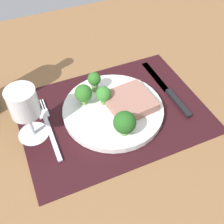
{
  "coord_description": "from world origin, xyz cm",
  "views": [
    {
      "loc": [
        -17.83,
        -40.52,
        49.29
      ],
      "look_at": [
        -0.82,
        -1.25,
        1.9
      ],
      "focal_mm": 43.68,
      "sensor_mm": 36.0,
      "label": 1
    }
  ],
  "objects_px": {
    "fork": "(48,127)",
    "knife": "(169,91)",
    "plate": "(113,110)",
    "steak": "(130,101)",
    "wine_glass": "(24,106)"
  },
  "relations": [
    {
      "from": "fork",
      "to": "plate",
      "type": "bearing_deg",
      "value": -1.84
    },
    {
      "from": "steak",
      "to": "knife",
      "type": "height_order",
      "value": "steak"
    },
    {
      "from": "plate",
      "to": "knife",
      "type": "height_order",
      "value": "plate"
    },
    {
      "from": "knife",
      "to": "wine_glass",
      "type": "distance_m",
      "value": 0.36
    },
    {
      "from": "plate",
      "to": "knife",
      "type": "xyz_separation_m",
      "value": [
        0.16,
        0.01,
        -0.0
      ]
    },
    {
      "from": "fork",
      "to": "knife",
      "type": "distance_m",
      "value": 0.32
    },
    {
      "from": "plate",
      "to": "wine_glass",
      "type": "distance_m",
      "value": 0.21
    },
    {
      "from": "plate",
      "to": "steak",
      "type": "relative_size",
      "value": 2.32
    },
    {
      "from": "steak",
      "to": "wine_glass",
      "type": "distance_m",
      "value": 0.24
    },
    {
      "from": "knife",
      "to": "wine_glass",
      "type": "bearing_deg",
      "value": 176.2
    },
    {
      "from": "fork",
      "to": "knife",
      "type": "relative_size",
      "value": 0.83
    },
    {
      "from": "fork",
      "to": "knife",
      "type": "xyz_separation_m",
      "value": [
        0.32,
        -0.01,
        0.0
      ]
    },
    {
      "from": "fork",
      "to": "steak",
      "type": "bearing_deg",
      "value": -2.92
    },
    {
      "from": "fork",
      "to": "wine_glass",
      "type": "height_order",
      "value": "wine_glass"
    },
    {
      "from": "steak",
      "to": "knife",
      "type": "bearing_deg",
      "value": 6.04
    }
  ]
}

